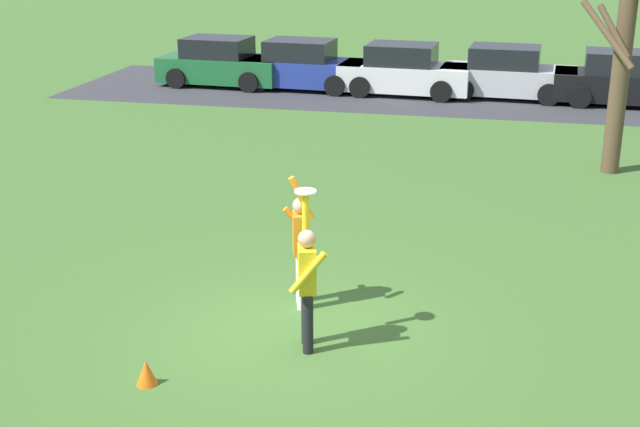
# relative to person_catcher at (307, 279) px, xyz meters

# --- Properties ---
(ground_plane) EXTENTS (120.00, 120.00, 0.00)m
(ground_plane) POSITION_rel_person_catcher_xyz_m (-0.25, 0.49, -0.98)
(ground_plane) COLOR #426B2D
(person_catcher) EXTENTS (0.48, 0.59, 2.08)m
(person_catcher) POSITION_rel_person_catcher_xyz_m (0.00, 0.00, 0.00)
(person_catcher) COLOR black
(person_catcher) RESTS_ON ground_plane
(person_defender) EXTENTS (0.55, 0.63, 2.04)m
(person_defender) POSITION_rel_person_catcher_xyz_m (-0.39, 1.26, -0.00)
(person_defender) COLOR silver
(person_defender) RESTS_ON ground_plane
(frisbee_disc) EXTENTS (0.28, 0.28, 0.02)m
(frisbee_disc) POSITION_rel_person_catcher_xyz_m (-0.07, 0.21, 1.11)
(frisbee_disc) COLOR white
(frisbee_disc) RESTS_ON person_catcher
(parked_car_green) EXTENTS (4.20, 2.22, 1.59)m
(parked_car_green) POSITION_rel_person_catcher_xyz_m (-7.09, 17.44, -0.25)
(parked_car_green) COLOR #1E6633
(parked_car_green) RESTS_ON ground_plane
(parked_car_blue) EXTENTS (4.20, 2.22, 1.59)m
(parked_car_blue) POSITION_rel_person_catcher_xyz_m (-4.26, 17.44, -0.25)
(parked_car_blue) COLOR #233893
(parked_car_blue) RESTS_ON ground_plane
(parked_car_white) EXTENTS (4.20, 2.22, 1.59)m
(parked_car_white) POSITION_rel_person_catcher_xyz_m (-0.91, 17.22, -0.25)
(parked_car_white) COLOR white
(parked_car_white) RESTS_ON ground_plane
(parked_car_silver) EXTENTS (4.20, 2.22, 1.59)m
(parked_car_silver) POSITION_rel_person_catcher_xyz_m (2.27, 17.42, -0.25)
(parked_car_silver) COLOR #BCBCC1
(parked_car_silver) RESTS_ON ground_plane
(parked_car_black) EXTENTS (4.20, 2.22, 1.59)m
(parked_car_black) POSITION_rel_person_catcher_xyz_m (5.69, 17.10, -0.25)
(parked_car_black) COLOR black
(parked_car_black) RESTS_ON ground_plane
(parking_strip) EXTENTS (25.10, 6.40, 0.01)m
(parking_strip) POSITION_rel_person_catcher_xyz_m (0.79, 17.37, -0.98)
(parking_strip) COLOR #38383D
(parking_strip) RESTS_ON ground_plane
(bare_tree_tall) EXTENTS (2.18, 1.76, 5.34)m
(bare_tree_tall) POSITION_rel_person_catcher_xyz_m (4.70, 9.41, 1.80)
(bare_tree_tall) COLOR brown
(bare_tree_tall) RESTS_ON ground_plane
(field_cone_orange) EXTENTS (0.26, 0.26, 0.32)m
(field_cone_orange) POSITION_rel_person_catcher_xyz_m (-1.69, -1.33, -0.82)
(field_cone_orange) COLOR orange
(field_cone_orange) RESTS_ON ground_plane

